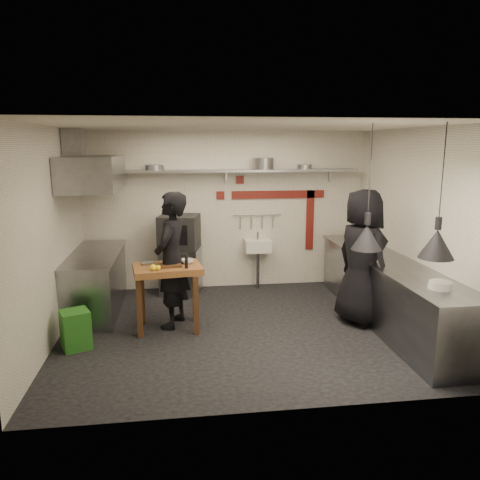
{
  "coord_description": "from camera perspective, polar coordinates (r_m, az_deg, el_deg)",
  "views": [
    {
      "loc": [
        -0.86,
        -6.18,
        2.57
      ],
      "look_at": [
        0.01,
        0.3,
        1.23
      ],
      "focal_mm": 35.0,
      "sensor_mm": 36.0,
      "label": 1
    }
  ],
  "objects": [
    {
      "name": "pan_right",
      "position": [
        8.41,
        7.88,
        8.83
      ],
      "size": [
        0.25,
        0.25,
        0.08
      ],
      "primitive_type": "cylinder",
      "rotation": [
        0.0,
        0.0,
        -0.01
      ],
      "color": "slate",
      "rests_on": "back_shelf"
    },
    {
      "name": "extractor_hood",
      "position": [
        7.34,
        -17.54,
        7.79
      ],
      "size": [
        0.78,
        1.6,
        0.5
      ],
      "primitive_type": "cube",
      "color": "slate",
      "rests_on": "ceiling"
    },
    {
      "name": "shelf_bracket_left",
      "position": [
        8.33,
        -14.95,
        7.43
      ],
      "size": [
        0.04,
        0.06,
        0.24
      ],
      "primitive_type": "cube",
      "color": "slate",
      "rests_on": "wall_back"
    },
    {
      "name": "red_band_vert",
      "position": [
        8.71,
        8.51,
        2.42
      ],
      "size": [
        0.14,
        0.02,
        1.1
      ],
      "primitive_type": "cube",
      "color": "maroon",
      "rests_on": "wall_back"
    },
    {
      "name": "utensil_rail",
      "position": [
        8.45,
        2.03,
        3.08
      ],
      "size": [
        0.9,
        0.02,
        0.02
      ],
      "primitive_type": "cylinder",
      "rotation": [
        0.0,
        1.57,
        0.0
      ],
      "color": "slate",
      "rests_on": "wall_back"
    },
    {
      "name": "wall_back",
      "position": [
        8.4,
        -1.72,
        3.59
      ],
      "size": [
        5.0,
        0.04,
        2.8
      ],
      "primitive_type": "cube",
      "color": "silver",
      "rests_on": "floor"
    },
    {
      "name": "counter_right_top",
      "position": [
        7.07,
        17.81,
        -2.51
      ],
      "size": [
        0.76,
        3.9,
        0.03
      ],
      "primitive_type": "cube",
      "color": "slate",
      "rests_on": "counter_right"
    },
    {
      "name": "steel_tray",
      "position": [
        6.67,
        -11.17,
        -2.82
      ],
      "size": [
        0.21,
        0.17,
        0.03
      ],
      "primitive_type": "cube",
      "rotation": [
        0.0,
        0.0,
        0.29
      ],
      "color": "slate",
      "rests_on": "prep_table"
    },
    {
      "name": "cutting_board",
      "position": [
        6.51,
        -8.48,
        -3.09
      ],
      "size": [
        0.32,
        0.25,
        0.02
      ],
      "primitive_type": "cube",
      "rotation": [
        0.0,
        0.0,
        0.13
      ],
      "color": "#482B17",
      "rests_on": "prep_table"
    },
    {
      "name": "wall_front",
      "position": [
        4.33,
        4.09,
        -4.1
      ],
      "size": [
        5.0,
        0.04,
        2.8
      ],
      "primitive_type": "cube",
      "color": "silver",
      "rests_on": "floor"
    },
    {
      "name": "red_band_horiz",
      "position": [
        8.5,
        4.7,
        5.55
      ],
      "size": [
        1.7,
        0.02,
        0.14
      ],
      "primitive_type": "cube",
      "color": "maroon",
      "rests_on": "wall_back"
    },
    {
      "name": "chef_left",
      "position": [
        6.65,
        -8.33,
        -2.46
      ],
      "size": [
        0.67,
        0.82,
        1.93
      ],
      "primitive_type": "imported",
      "rotation": [
        0.0,
        0.0,
        -1.91
      ],
      "color": "black",
      "rests_on": "floor"
    },
    {
      "name": "wall_right",
      "position": [
        7.13,
        20.59,
        1.41
      ],
      "size": [
        0.04,
        4.2,
        2.8
      ],
      "primitive_type": "cube",
      "color": "silver",
      "rests_on": "floor"
    },
    {
      "name": "counter_left",
      "position": [
        7.64,
        -17.14,
        -5.04
      ],
      "size": [
        0.7,
        1.9,
        0.9
      ],
      "primitive_type": "cube",
      "color": "slate",
      "rests_on": "floor"
    },
    {
      "name": "hand_sink",
      "position": [
        8.41,
        2.17,
        -0.7
      ],
      "size": [
        0.46,
        0.34,
        0.22
      ],
      "primitive_type": "cube",
      "color": "silver",
      "rests_on": "wall_back"
    },
    {
      "name": "lemon_b",
      "position": [
        6.33,
        -9.95,
        -3.33
      ],
      "size": [
        0.07,
        0.07,
        0.07
      ],
      "primitive_type": "sphere",
      "rotation": [
        0.0,
        0.0,
        0.04
      ],
      "color": "yellow",
      "rests_on": "prep_table"
    },
    {
      "name": "sink_drain",
      "position": [
        8.48,
        2.19,
        -3.66
      ],
      "size": [
        0.06,
        0.06,
        0.66
      ],
      "primitive_type": "cylinder",
      "color": "slate",
      "rests_on": "floor"
    },
    {
      "name": "oven_stand",
      "position": [
        8.26,
        -7.2,
        -3.73
      ],
      "size": [
        0.77,
        0.72,
        0.8
      ],
      "primitive_type": "cube",
      "rotation": [
        0.0,
        0.0,
        -0.22
      ],
      "color": "slate",
      "rests_on": "floor"
    },
    {
      "name": "oven_door",
      "position": [
        7.84,
        -7.59,
        0.61
      ],
      "size": [
        0.5,
        0.14,
        0.46
      ],
      "primitive_type": "cube",
      "rotation": [
        0.0,
        0.0,
        -0.22
      ],
      "color": "maroon",
      "rests_on": "combi_oven"
    },
    {
      "name": "wall_left",
      "position": [
        6.5,
        -22.15,
        0.37
      ],
      "size": [
        0.04,
        4.2,
        2.8
      ],
      "primitive_type": "cube",
      "color": "silver",
      "rests_on": "floor"
    },
    {
      "name": "heat_lamp_near",
      "position": [
        5.55,
        15.5,
        6.13
      ],
      "size": [
        0.39,
        0.39,
        1.44
      ],
      "primitive_type": null,
      "rotation": [
        0.0,
        0.0,
        -0.12
      ],
      "color": "black",
      "rests_on": "ceiling"
    },
    {
      "name": "red_tile_a",
      "position": [
        8.35,
        -0.01,
        7.34
      ],
      "size": [
        0.14,
        0.02,
        0.14
      ],
      "primitive_type": "cube",
      "color": "maroon",
      "rests_on": "wall_back"
    },
    {
      "name": "shelf_bracket_mid",
      "position": [
        8.31,
        -1.72,
        7.8
      ],
      "size": [
        0.04,
        0.06,
        0.24
      ],
      "primitive_type": "cube",
      "color": "slate",
      "rests_on": "wall_back"
    },
    {
      "name": "chef_right",
      "position": [
        6.93,
        14.63,
        -2.05
      ],
      "size": [
        0.91,
        1.11,
        1.96
      ],
      "primitive_type": "imported",
      "rotation": [
        0.0,
        0.0,
        1.91
      ],
      "color": "black",
      "rests_on": "floor"
    },
    {
      "name": "veg_ball",
      "position": [
        6.64,
        -8.13,
        -2.45
      ],
      "size": [
        0.12,
        0.12,
        0.1
      ],
      "primitive_type": "sphere",
      "rotation": [
        0.0,
        0.0,
        -0.39
      ],
      "color": "#4E7C32",
      "rests_on": "prep_table"
    },
    {
      "name": "pan_far_left",
      "position": [
        8.11,
        -10.42,
        8.69
      ],
      "size": [
        0.38,
        0.38,
        0.09
      ],
      "primitive_type": "cylinder",
      "rotation": [
        0.0,
        0.0,
        -0.33
      ],
      "color": "slate",
      "rests_on": "back_shelf"
    },
    {
      "name": "small_bowl_right",
      "position": [
        5.89,
        22.96,
        -5.25
      ],
      "size": [
        0.27,
        0.27,
        0.05
      ],
      "primitive_type": "cylinder",
      "rotation": [
        0.0,
        0.0,
        0.26
      ],
      "color": "silver",
      "rests_on": "counter_right_top"
    },
    {
      "name": "counter_left_top",
      "position": [
        7.52,
        -17.35,
        -1.64
      ],
      "size": [
        0.76,
        2.0,
        0.03
      ],
      "primitive_type": "cube",
      "color": "slate",
      "rests_on": "counter_left"
    },
    {
      "name": "hood_duct",
      "position": [
        7.38,
        -19.68,
        10.79
      ],
      "size": [
        0.28,
        0.28,
        0.5
      ],
      "primitive_type": "cube",
      "color": "slate",
      "rests_on": "ceiling"
    },
    {
      "name": "lemon_a",
      "position": [
        6.33,
        -10.53,
        -3.32
      ],
      "size": [
        0.09,
        0.09,
        0.09
      ],
      "primitive_type": "sphere",
      "rotation": [
        0.0,
        0.0,
        -0.07
      ],
      "color": "yellow",
      "rests_on": "prep_table"
    },
    {
      "name": "combi_oven",
      "position": [
        8.11,
        -7.42,
        0.98
      ],
      "size": [
        0.76,
        0.73,
        0.58
      ],
      "primitive_type": "cube",
      "rotation": [
        0.0,
        0.0,
        -0.22
      ],
      "color": "black",
      "rests_on": "oven_stand"
    },
    {
      "name": "bowl",
      "position": [
        6.65,
        -6.45,
        -2.58
      ],
      "size": [
        0.25,
        0.25,
        0.06
      ],
      "primitive_type": "imported",
      "rotation": [
        0.0,
        0.0,
        -0.43
      ],
      "color": "silver",
      "rests_on": "prep_table"
    },
    {
      "name": "stock_pot",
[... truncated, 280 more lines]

